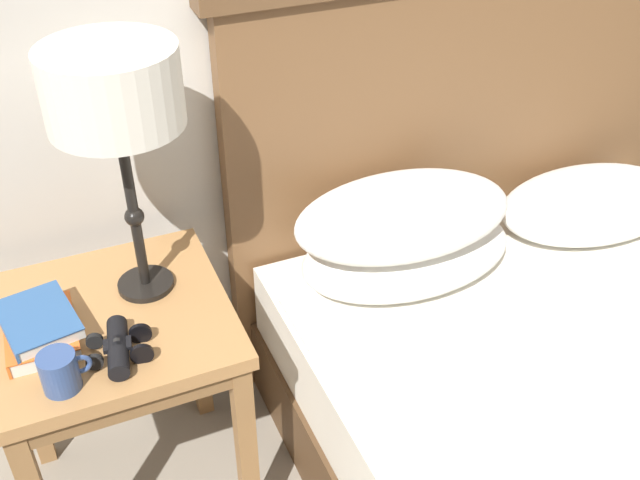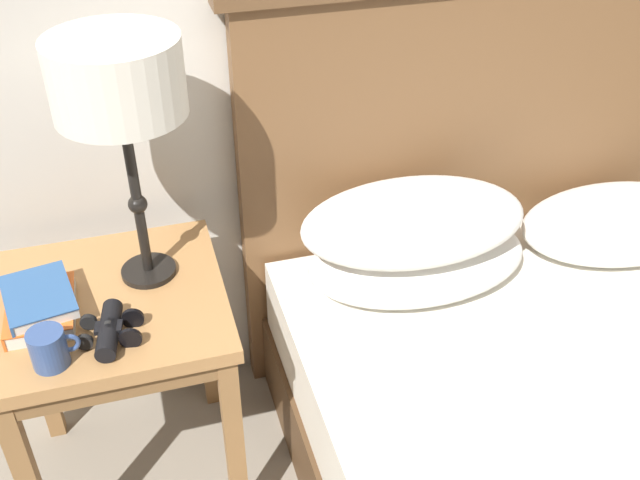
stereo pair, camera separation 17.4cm
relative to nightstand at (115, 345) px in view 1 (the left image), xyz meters
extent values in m
cube|color=#AD7A47|center=(0.00, 0.00, 0.07)|extent=(0.53, 0.52, 0.04)
cube|color=brown|center=(0.00, 0.00, 0.03)|extent=(0.50, 0.49, 0.05)
cube|color=olive|center=(0.23, -0.23, -0.24)|extent=(0.04, 0.04, 0.60)
cube|color=olive|center=(-0.23, 0.23, -0.24)|extent=(0.04, 0.04, 0.60)
cube|color=olive|center=(0.23, 0.23, -0.24)|extent=(0.04, 0.04, 0.60)
cube|color=white|center=(1.10, -0.05, -0.07)|extent=(1.34, 0.28, 0.01)
cube|color=brown|center=(1.10, 0.30, 0.05)|extent=(1.47, 0.06, 1.19)
ellipsoid|color=white|center=(0.80, 0.06, 0.00)|extent=(0.60, 0.36, 0.15)
ellipsoid|color=white|center=(1.43, 0.06, 0.00)|extent=(0.60, 0.36, 0.15)
ellipsoid|color=white|center=(0.78, 0.06, 0.13)|extent=(0.60, 0.36, 0.15)
cylinder|color=black|center=(0.10, 0.07, 0.10)|extent=(0.13, 0.13, 0.01)
cylinder|color=black|center=(0.10, 0.07, 0.31)|extent=(0.02, 0.02, 0.41)
sphere|color=black|center=(0.10, 0.07, 0.29)|extent=(0.04, 0.04, 0.04)
cylinder|color=silver|center=(0.10, 0.07, 0.60)|extent=(0.28, 0.28, 0.16)
cube|color=silver|center=(-0.14, -0.02, 0.11)|extent=(0.15, 0.21, 0.03)
cube|color=orange|center=(-0.14, -0.02, 0.13)|extent=(0.15, 0.21, 0.00)
cube|color=orange|center=(-0.21, -0.02, 0.11)|extent=(0.01, 0.21, 0.04)
cube|color=silver|center=(-0.14, -0.02, 0.14)|extent=(0.17, 0.21, 0.02)
cube|color=#2D568E|center=(-0.14, -0.02, 0.15)|extent=(0.17, 0.22, 0.00)
cube|color=#2D568E|center=(-0.21, -0.03, 0.14)|extent=(0.04, 0.19, 0.03)
cylinder|color=black|center=(-0.01, -0.17, 0.11)|extent=(0.06, 0.10, 0.04)
cylinder|color=black|center=(0.04, -0.18, 0.11)|extent=(0.05, 0.02, 0.05)
cylinder|color=black|center=(-0.05, -0.16, 0.11)|extent=(0.04, 0.02, 0.04)
cylinder|color=black|center=(0.00, -0.11, 0.11)|extent=(0.06, 0.10, 0.04)
cylinder|color=black|center=(0.05, -0.12, 0.11)|extent=(0.05, 0.02, 0.05)
cylinder|color=black|center=(-0.04, -0.10, 0.11)|extent=(0.04, 0.02, 0.04)
cube|color=black|center=(0.00, -0.14, 0.12)|extent=(0.06, 0.04, 0.01)
cylinder|color=black|center=(0.00, -0.14, 0.13)|extent=(0.02, 0.01, 0.02)
cylinder|color=#334C84|center=(-0.12, -0.19, 0.14)|extent=(0.08, 0.08, 0.08)
torus|color=#334C84|center=(-0.08, -0.19, 0.14)|extent=(0.05, 0.01, 0.05)
camera|label=1|loc=(-0.06, -1.35, 1.20)|focal=42.00mm
camera|label=2|loc=(0.10, -1.41, 1.20)|focal=42.00mm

